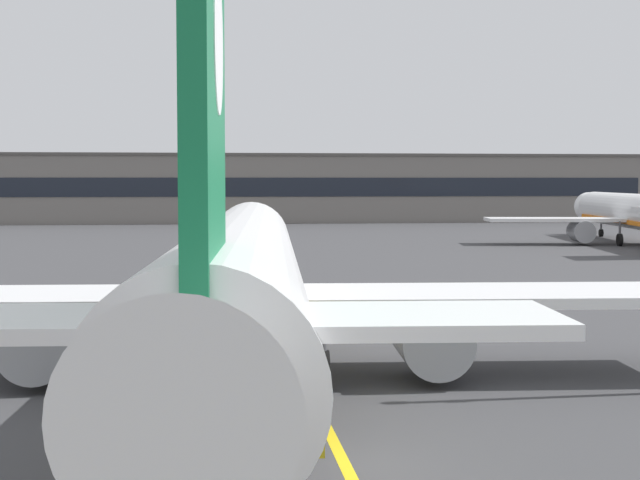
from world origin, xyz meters
The scene contains 6 objects.
ground_plane centered at (0.00, 0.00, 0.00)m, with size 400.00×400.00×0.00m, color #3D3D3F.
taxiway_centreline centered at (0.00, 30.00, 0.00)m, with size 0.30×180.00×0.01m, color yellow.
airliner_foreground centered at (-2.06, 9.74, 3.37)m, with size 32.25×41.52×11.65m.
airliner_background centered at (40.00, 70.11, 3.19)m, with size 30.66×39.28×11.04m.
safety_cone_by_nose_gear centered at (-2.16, 26.47, 0.26)m, with size 0.44×0.44×0.55m.
terminal_building centered at (7.36, 126.27, 5.24)m, with size 116.93×12.40×10.47m.
Camera 1 is at (-3.11, -21.18, 6.53)m, focal length 53.77 mm.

